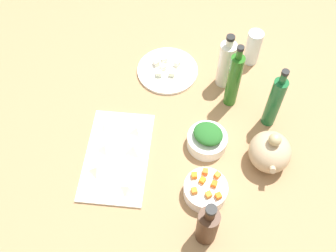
{
  "coord_description": "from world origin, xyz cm",
  "views": [
    {
      "loc": [
        75.53,
        6.16,
        124.28
      ],
      "look_at": [
        0.0,
        0.0,
        8.0
      ],
      "focal_mm": 42.79,
      "sensor_mm": 36.0,
      "label": 1
    }
  ],
  "objects_px": {
    "cutting_board": "(117,156)",
    "drinking_glass_0": "(253,47)",
    "plate_tofu": "(168,71)",
    "bottle_2": "(234,80)",
    "bowl_greens": "(207,141)",
    "teapot": "(270,152)",
    "bottle_0": "(226,64)",
    "bottle_1": "(275,102)",
    "bottle_3": "(207,225)",
    "bowl_carrots": "(205,190)"
  },
  "relations": [
    {
      "from": "cutting_board",
      "to": "drinking_glass_0",
      "type": "distance_m",
      "value": 0.68
    },
    {
      "from": "plate_tofu",
      "to": "bottle_2",
      "type": "xyz_separation_m",
      "value": [
        0.13,
        0.24,
        0.12
      ]
    },
    {
      "from": "bowl_greens",
      "to": "bottle_2",
      "type": "xyz_separation_m",
      "value": [
        -0.2,
        0.08,
        0.1
      ]
    },
    {
      "from": "teapot",
      "to": "drinking_glass_0",
      "type": "bearing_deg",
      "value": -174.8
    },
    {
      "from": "bottle_0",
      "to": "bottle_2",
      "type": "height_order",
      "value": "bottle_2"
    },
    {
      "from": "teapot",
      "to": "bottle_1",
      "type": "xyz_separation_m",
      "value": [
        -0.17,
        0.01,
        0.05
      ]
    },
    {
      "from": "teapot",
      "to": "bottle_3",
      "type": "bearing_deg",
      "value": -35.98
    },
    {
      "from": "teapot",
      "to": "bowl_greens",
      "type": "bearing_deg",
      "value": -102.71
    },
    {
      "from": "drinking_glass_0",
      "to": "bottle_1",
      "type": "bearing_deg",
      "value": 10.68
    },
    {
      "from": "teapot",
      "to": "bowl_carrots",
      "type": "bearing_deg",
      "value": -55.97
    },
    {
      "from": "bottle_0",
      "to": "bottle_2",
      "type": "bearing_deg",
      "value": 15.13
    },
    {
      "from": "cutting_board",
      "to": "bottle_3",
      "type": "xyz_separation_m",
      "value": [
        0.25,
        0.31,
        0.08
      ]
    },
    {
      "from": "bowl_carrots",
      "to": "teapot",
      "type": "bearing_deg",
      "value": 124.03
    },
    {
      "from": "bottle_1",
      "to": "bottle_2",
      "type": "height_order",
      "value": "bottle_2"
    },
    {
      "from": "cutting_board",
      "to": "bowl_greens",
      "type": "bearing_deg",
      "value": 103.57
    },
    {
      "from": "teapot",
      "to": "bottle_0",
      "type": "relative_size",
      "value": 0.68
    },
    {
      "from": "teapot",
      "to": "bottle_3",
      "type": "relative_size",
      "value": 0.76
    },
    {
      "from": "plate_tofu",
      "to": "bottle_0",
      "type": "xyz_separation_m",
      "value": [
        0.03,
        0.22,
        0.1
      ]
    },
    {
      "from": "bottle_0",
      "to": "drinking_glass_0",
      "type": "bearing_deg",
      "value": 138.17
    },
    {
      "from": "cutting_board",
      "to": "bottle_1",
      "type": "xyz_separation_m",
      "value": [
        -0.19,
        0.52,
        0.11
      ]
    },
    {
      "from": "bottle_2",
      "to": "bottle_3",
      "type": "height_order",
      "value": "bottle_2"
    },
    {
      "from": "bottle_3",
      "to": "bowl_carrots",
      "type": "bearing_deg",
      "value": -177.77
    },
    {
      "from": "teapot",
      "to": "bottle_2",
      "type": "bearing_deg",
      "value": -152.86
    },
    {
      "from": "cutting_board",
      "to": "teapot",
      "type": "distance_m",
      "value": 0.51
    },
    {
      "from": "bottle_2",
      "to": "drinking_glass_0",
      "type": "height_order",
      "value": "bottle_2"
    },
    {
      "from": "cutting_board",
      "to": "bowl_greens",
      "type": "relative_size",
      "value": 2.59
    },
    {
      "from": "bottle_2",
      "to": "bottle_3",
      "type": "bearing_deg",
      "value": -8.22
    },
    {
      "from": "bottle_0",
      "to": "teapot",
      "type": "bearing_deg",
      "value": 24.05
    },
    {
      "from": "bowl_carrots",
      "to": "cutting_board",
      "type": "bearing_deg",
      "value": -110.15
    },
    {
      "from": "bottle_1",
      "to": "bottle_2",
      "type": "relative_size",
      "value": 0.95
    },
    {
      "from": "teapot",
      "to": "bottle_3",
      "type": "xyz_separation_m",
      "value": [
        0.28,
        -0.2,
        0.02
      ]
    },
    {
      "from": "plate_tofu",
      "to": "teapot",
      "type": "xyz_separation_m",
      "value": [
        0.37,
        0.37,
        0.06
      ]
    },
    {
      "from": "plate_tofu",
      "to": "bowl_carrots",
      "type": "height_order",
      "value": "bowl_carrots"
    },
    {
      "from": "plate_tofu",
      "to": "bottle_2",
      "type": "distance_m",
      "value": 0.3
    },
    {
      "from": "drinking_glass_0",
      "to": "bowl_carrots",
      "type": "bearing_deg",
      "value": -15.39
    },
    {
      "from": "plate_tofu",
      "to": "bowl_greens",
      "type": "distance_m",
      "value": 0.36
    },
    {
      "from": "bowl_greens",
      "to": "bottle_1",
      "type": "relative_size",
      "value": 0.5
    },
    {
      "from": "bowl_greens",
      "to": "cutting_board",
      "type": "bearing_deg",
      "value": -76.43
    },
    {
      "from": "plate_tofu",
      "to": "bottle_2",
      "type": "height_order",
      "value": "bottle_2"
    },
    {
      "from": "plate_tofu",
      "to": "bowl_carrots",
      "type": "bearing_deg",
      "value": 17.79
    },
    {
      "from": "bowl_carrots",
      "to": "bottle_1",
      "type": "xyz_separation_m",
      "value": [
        -0.3,
        0.22,
        0.09
      ]
    },
    {
      "from": "bottle_0",
      "to": "drinking_glass_0",
      "type": "height_order",
      "value": "bottle_0"
    },
    {
      "from": "cutting_board",
      "to": "bottle_1",
      "type": "height_order",
      "value": "bottle_1"
    },
    {
      "from": "plate_tofu",
      "to": "bottle_0",
      "type": "distance_m",
      "value": 0.24
    },
    {
      "from": "bottle_3",
      "to": "bottle_1",
      "type": "bearing_deg",
      "value": 154.16
    },
    {
      "from": "bowl_greens",
      "to": "bottle_1",
      "type": "distance_m",
      "value": 0.27
    },
    {
      "from": "bottle_0",
      "to": "drinking_glass_0",
      "type": "relative_size",
      "value": 1.63
    },
    {
      "from": "plate_tofu",
      "to": "bottle_2",
      "type": "bearing_deg",
      "value": 62.56
    },
    {
      "from": "drinking_glass_0",
      "to": "bowl_greens",
      "type": "bearing_deg",
      "value": -21.76
    },
    {
      "from": "plate_tofu",
      "to": "bottle_0",
      "type": "relative_size",
      "value": 0.99
    }
  ]
}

